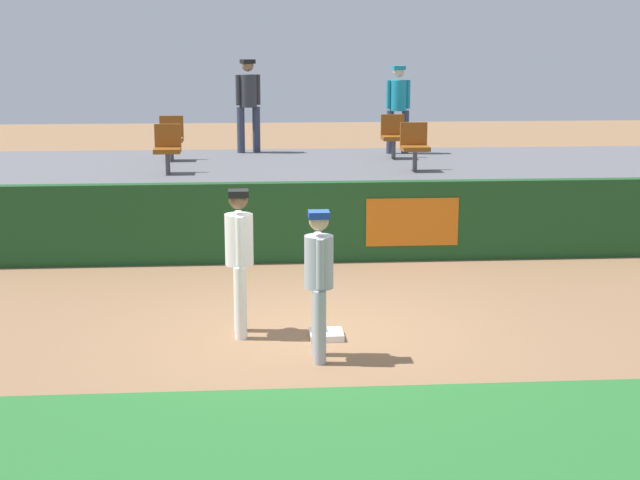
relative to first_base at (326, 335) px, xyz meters
name	(u,v)px	position (x,y,z in m)	size (l,w,h in m)	color
ground_plane	(312,335)	(-0.17, 0.11, -0.04)	(60.00, 60.00, 0.00)	#846042
grass_foreground_strip	(336,443)	(-0.17, -3.08, -0.04)	(18.00, 2.80, 0.01)	#26662B
first_base	(326,335)	(0.00, 0.00, 0.00)	(0.40, 0.40, 0.08)	white
player_fielder_home	(240,252)	(-1.03, 0.22, 0.99)	(0.35, 0.56, 1.79)	white
player_runner_visitor	(319,275)	(-0.15, -0.78, 0.95)	(0.33, 0.48, 1.70)	#9EA3AD
field_wall	(296,222)	(-0.16, 4.06, 0.61)	(18.00, 0.26, 1.30)	#19471E
bleacher_platform	(288,197)	(-0.17, 6.63, 0.59)	(18.00, 4.80, 1.27)	#59595E
seat_front_right	(415,144)	(2.01, 5.50, 1.70)	(0.48, 0.44, 0.84)	#4C4C51
seat_back_right	(393,134)	(1.91, 7.30, 1.70)	(0.46, 0.44, 0.84)	#4C4C51
seat_back_left	(171,136)	(-2.35, 7.30, 1.70)	(0.45, 0.44, 0.84)	#4C4C51
seat_front_left	(168,146)	(-2.28, 5.50, 1.70)	(0.45, 0.44, 0.84)	#4C4C51
spectator_hooded	(248,99)	(-0.88, 8.48, 2.31)	(0.50, 0.45, 1.87)	#33384C
spectator_capped	(398,103)	(2.12, 8.08, 2.24)	(0.49, 0.36, 1.75)	#33384C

